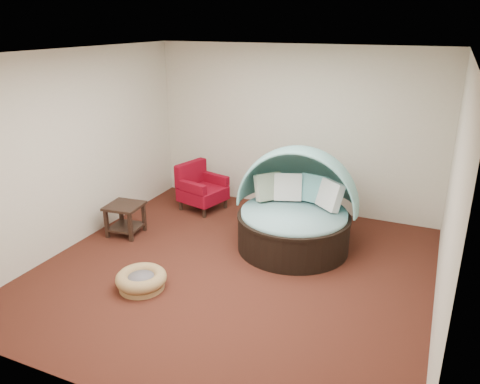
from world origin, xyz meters
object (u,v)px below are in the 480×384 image
at_px(pet_basket, 141,280).
at_px(red_armchair, 201,188).
at_px(canopy_daybed, 296,202).
at_px(side_table, 125,215).

distance_m(pet_basket, red_armchair, 2.72).
bearing_deg(canopy_daybed, pet_basket, -130.72).
height_order(pet_basket, side_table, side_table).
xyz_separation_m(red_armchair, side_table, (-0.55, -1.42, -0.06)).
xyz_separation_m(pet_basket, red_armchair, (-0.58, 2.64, 0.26)).
bearing_deg(side_table, pet_basket, -46.95).
bearing_deg(side_table, canopy_daybed, 15.18).
distance_m(canopy_daybed, red_armchair, 2.12).
bearing_deg(side_table, red_armchair, 68.72).
relative_size(canopy_daybed, red_armchair, 2.15).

